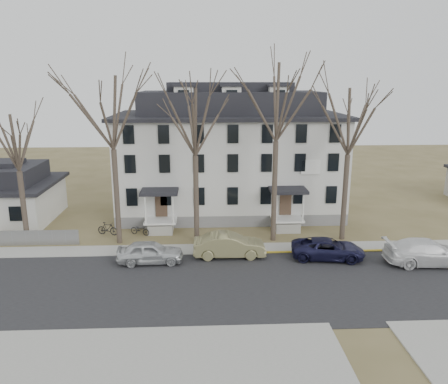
{
  "coord_description": "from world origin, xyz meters",
  "views": [
    {
      "loc": [
        -4.35,
        -22.38,
        12.28
      ],
      "look_at": [
        -2.91,
        9.0,
        4.17
      ],
      "focal_mm": 35.0,
      "sensor_mm": 36.0,
      "label": 1
    }
  ],
  "objects_px": {
    "tree_mid_left": "(195,117)",
    "tree_bungalow": "(15,139)",
    "boarding_house": "(229,156)",
    "car_tan": "(229,246)",
    "tree_mid_right": "(350,117)",
    "car_navy": "(328,249)",
    "small_house": "(7,196)",
    "car_silver": "(150,253)",
    "bicycle_left": "(140,230)",
    "tree_far_left": "(111,107)",
    "car_white": "(428,253)",
    "bicycle_right": "(108,229)",
    "tree_center": "(277,96)"
  },
  "relations": [
    {
      "from": "car_silver",
      "to": "car_tan",
      "type": "distance_m",
      "value": 5.56
    },
    {
      "from": "small_house",
      "to": "tree_mid_left",
      "type": "bearing_deg",
      "value": -20.03
    },
    {
      "from": "car_silver",
      "to": "car_navy",
      "type": "distance_m",
      "value": 12.42
    },
    {
      "from": "bicycle_left",
      "to": "boarding_house",
      "type": "bearing_deg",
      "value": -24.51
    },
    {
      "from": "tree_mid_right",
      "to": "car_navy",
      "type": "bearing_deg",
      "value": -120.04
    },
    {
      "from": "tree_mid_left",
      "to": "car_navy",
      "type": "bearing_deg",
      "value": -22.54
    },
    {
      "from": "car_silver",
      "to": "car_tan",
      "type": "relative_size",
      "value": 0.88
    },
    {
      "from": "small_house",
      "to": "bicycle_right",
      "type": "relative_size",
      "value": 4.91
    },
    {
      "from": "small_house",
      "to": "car_tan",
      "type": "height_order",
      "value": "small_house"
    },
    {
      "from": "tree_mid_right",
      "to": "small_house",
      "type": "bearing_deg",
      "value": 167.73
    },
    {
      "from": "boarding_house",
      "to": "tree_mid_left",
      "type": "xyz_separation_m",
      "value": [
        -3.0,
        -8.15,
        4.22
      ]
    },
    {
      "from": "tree_far_left",
      "to": "car_silver",
      "type": "xyz_separation_m",
      "value": [
        2.86,
        -4.04,
        -9.58
      ]
    },
    {
      "from": "tree_mid_right",
      "to": "car_tan",
      "type": "bearing_deg",
      "value": -160.64
    },
    {
      "from": "tree_mid_left",
      "to": "small_house",
      "type": "bearing_deg",
      "value": 159.97
    },
    {
      "from": "small_house",
      "to": "car_white",
      "type": "xyz_separation_m",
      "value": [
        32.83,
        -11.33,
        -1.4
      ]
    },
    {
      "from": "tree_mid_right",
      "to": "car_tan",
      "type": "xyz_separation_m",
      "value": [
        -9.14,
        -3.21,
        -8.76
      ]
    },
    {
      "from": "tree_center",
      "to": "tree_mid_right",
      "type": "bearing_deg",
      "value": 0.0
    },
    {
      "from": "tree_mid_right",
      "to": "tree_far_left",
      "type": "bearing_deg",
      "value": 180.0
    },
    {
      "from": "small_house",
      "to": "car_navy",
      "type": "bearing_deg",
      "value": -20.92
    },
    {
      "from": "boarding_house",
      "to": "tree_mid_right",
      "type": "relative_size",
      "value": 1.63
    },
    {
      "from": "boarding_house",
      "to": "bicycle_right",
      "type": "relative_size",
      "value": 11.75
    },
    {
      "from": "small_house",
      "to": "car_silver",
      "type": "bearing_deg",
      "value": -36.46
    },
    {
      "from": "boarding_house",
      "to": "car_white",
      "type": "distance_m",
      "value": 19.02
    },
    {
      "from": "boarding_house",
      "to": "tree_far_left",
      "type": "relative_size",
      "value": 1.52
    },
    {
      "from": "boarding_house",
      "to": "tree_bungalow",
      "type": "height_order",
      "value": "boarding_house"
    },
    {
      "from": "car_tan",
      "to": "bicycle_right",
      "type": "bearing_deg",
      "value": 63.14
    },
    {
      "from": "tree_mid_right",
      "to": "bicycle_left",
      "type": "bearing_deg",
      "value": 174.46
    },
    {
      "from": "tree_far_left",
      "to": "car_white",
      "type": "height_order",
      "value": "tree_far_left"
    },
    {
      "from": "tree_mid_left",
      "to": "bicycle_left",
      "type": "relative_size",
      "value": 7.41
    },
    {
      "from": "boarding_house",
      "to": "car_silver",
      "type": "bearing_deg",
      "value": -116.72
    },
    {
      "from": "tree_far_left",
      "to": "car_silver",
      "type": "relative_size",
      "value": 3.05
    },
    {
      "from": "tree_far_left",
      "to": "car_white",
      "type": "distance_m",
      "value": 24.35
    },
    {
      "from": "tree_bungalow",
      "to": "tree_center",
      "type": "bearing_deg",
      "value": 0.0
    },
    {
      "from": "boarding_house",
      "to": "small_house",
      "type": "relative_size",
      "value": 2.39
    },
    {
      "from": "boarding_house",
      "to": "car_tan",
      "type": "xyz_separation_m",
      "value": [
        -0.64,
        -11.37,
        -4.54
      ]
    },
    {
      "from": "car_tan",
      "to": "bicycle_left",
      "type": "distance_m",
      "value": 8.47
    },
    {
      "from": "tree_mid_left",
      "to": "tree_bungalow",
      "type": "height_order",
      "value": "tree_mid_left"
    },
    {
      "from": "boarding_house",
      "to": "tree_bungalow",
      "type": "relative_size",
      "value": 1.93
    },
    {
      "from": "tree_mid_right",
      "to": "car_navy",
      "type": "xyz_separation_m",
      "value": [
        -2.23,
        -3.85,
        -8.89
      ]
    },
    {
      "from": "boarding_house",
      "to": "tree_mid_right",
      "type": "xyz_separation_m",
      "value": [
        8.5,
        -8.15,
        4.22
      ]
    },
    {
      "from": "tree_mid_right",
      "to": "bicycle_left",
      "type": "height_order",
      "value": "tree_mid_right"
    },
    {
      "from": "tree_mid_left",
      "to": "car_white",
      "type": "height_order",
      "value": "tree_mid_left"
    },
    {
      "from": "bicycle_left",
      "to": "car_silver",
      "type": "bearing_deg",
      "value": -140.5
    },
    {
      "from": "car_navy",
      "to": "bicycle_left",
      "type": "height_order",
      "value": "car_navy"
    },
    {
      "from": "car_tan",
      "to": "car_white",
      "type": "xyz_separation_m",
      "value": [
        13.47,
        -1.92,
        0.01
      ]
    },
    {
      "from": "boarding_house",
      "to": "tree_mid_left",
      "type": "distance_m",
      "value": 9.66
    },
    {
      "from": "tree_mid_left",
      "to": "bicycle_right",
      "type": "relative_size",
      "value": 7.19
    },
    {
      "from": "boarding_house",
      "to": "car_silver",
      "type": "xyz_separation_m",
      "value": [
        -6.14,
        -12.2,
        -4.61
      ]
    },
    {
      "from": "tree_mid_right",
      "to": "boarding_house",
      "type": "bearing_deg",
      "value": 136.19
    },
    {
      "from": "boarding_house",
      "to": "car_silver",
      "type": "distance_m",
      "value": 14.41
    }
  ]
}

